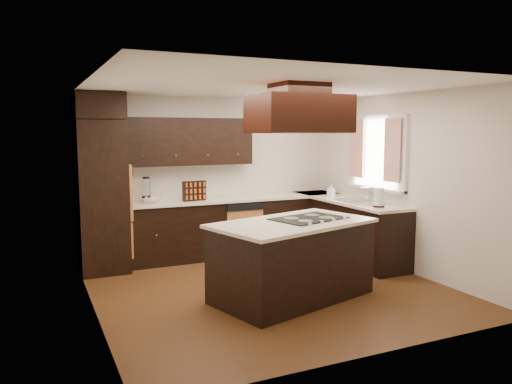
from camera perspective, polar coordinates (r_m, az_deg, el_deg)
floor at (r=6.43m, az=1.45°, el=-10.97°), size 4.20×4.20×0.02m
ceiling at (r=6.14m, az=1.53°, el=12.03°), size 4.20×4.20×0.02m
wall_back at (r=8.09m, az=-5.12°, el=1.84°), size 4.20×0.02×2.50m
wall_front at (r=4.38m, az=13.78°, el=-2.67°), size 4.20×0.02×2.50m
wall_left at (r=5.56m, az=-18.41°, el=-0.81°), size 0.02×4.20×2.50m
wall_right at (r=7.33m, az=16.46°, el=1.06°), size 0.02×4.20×2.50m
oven_column at (r=7.31m, az=-17.24°, el=-0.49°), size 0.65×0.75×2.12m
wall_oven_face at (r=7.35m, az=-14.55°, el=0.11°), size 0.05×0.62×0.78m
base_cabinets_back at (r=7.93m, az=-4.07°, el=-4.17°), size 2.93×0.60×0.88m
base_cabinets_right at (r=7.96m, az=10.30°, el=-4.22°), size 0.60×2.40×0.88m
countertop_back at (r=7.84m, az=-4.06°, el=-0.89°), size 2.93×0.63×0.04m
countertop_right at (r=7.88m, az=10.28°, el=-0.95°), size 0.63×2.40×0.04m
upper_cabinets at (r=7.76m, az=-7.73°, el=5.73°), size 2.00×0.34×0.72m
dishwasher_front at (r=7.78m, az=-1.27°, el=-4.70°), size 0.60×0.05×0.72m
window_frame at (r=7.70m, az=13.64°, el=4.40°), size 0.06×1.32×1.12m
window_pane at (r=7.72m, az=13.81°, el=4.40°), size 0.00×1.20×1.00m
curtain_left at (r=7.33m, az=15.32°, el=4.62°), size 0.02×0.34×0.90m
curtain_right at (r=8.00m, az=11.44°, el=4.90°), size 0.02×0.34×0.90m
sink_rim at (r=7.60m, az=11.89°, el=-1.08°), size 0.52×0.84×0.01m
island at (r=5.95m, az=4.14°, el=-7.93°), size 2.01×1.44×0.88m
island_top at (r=5.85m, az=4.18°, el=-3.57°), size 2.09×1.52×0.04m
cooktop at (r=6.04m, az=6.05°, el=-3.01°), size 0.98×0.78×0.01m
range_hood at (r=5.68m, az=4.92°, el=8.88°), size 1.05×0.72×0.42m
hood_duct at (r=5.69m, az=4.95°, el=11.64°), size 0.55×0.50×0.13m
blender_base at (r=7.52m, az=-12.39°, el=-0.83°), size 0.15×0.15×0.10m
blender_pitcher at (r=7.50m, az=-12.43°, el=0.54°), size 0.13×0.13×0.26m
spice_rack at (r=7.60m, az=-7.06°, el=0.13°), size 0.37×0.14×0.30m
mixing_bowl at (r=7.53m, az=-11.88°, el=-0.91°), size 0.37×0.37×0.07m
soap_bottle at (r=8.06m, az=8.58°, el=0.17°), size 0.11×0.11×0.21m
paper_towel at (r=7.11m, az=13.87°, el=-0.62°), size 0.15×0.15×0.27m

